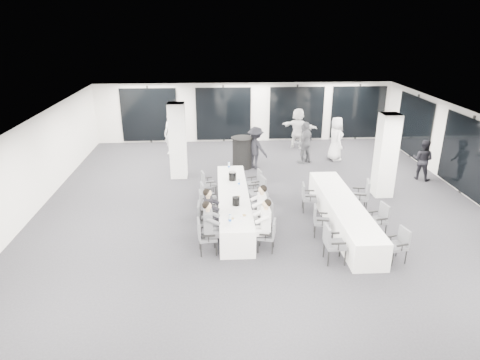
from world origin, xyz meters
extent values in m
cube|color=#232328|center=(0.00, 0.00, -0.01)|extent=(14.00, 16.00, 0.02)
cube|color=silver|center=(0.00, 0.00, 2.81)|extent=(14.00, 16.00, 0.02)
cube|color=silver|center=(-7.01, 0.00, 1.40)|extent=(0.02, 16.00, 2.80)
cube|color=silver|center=(0.00, 8.01, 1.40)|extent=(14.00, 0.02, 2.80)
cube|color=black|center=(0.00, 7.94, 1.35)|extent=(13.60, 0.06, 2.50)
cube|color=black|center=(6.94, 1.00, 1.35)|extent=(0.06, 14.00, 2.50)
cube|color=white|center=(-2.80, 3.20, 1.40)|extent=(0.60, 0.60, 2.80)
cube|color=white|center=(4.20, 1.00, 1.40)|extent=(0.60, 0.60, 2.80)
cube|color=white|center=(-0.90, -0.37, 0.38)|extent=(0.90, 5.00, 0.75)
cube|color=white|center=(2.22, -1.18, 0.38)|extent=(0.90, 5.00, 0.75)
cylinder|color=black|center=(-0.35, 4.08, 0.62)|extent=(0.78, 0.78, 1.23)
cylinder|color=black|center=(-0.35, 4.08, 1.23)|extent=(0.89, 0.89, 0.02)
cube|color=#505258|center=(-1.65, -2.48, 0.44)|extent=(0.50, 0.51, 0.08)
cube|color=#505258|center=(-1.87, -2.50, 0.70)|extent=(0.11, 0.45, 0.45)
cylinder|color=black|center=(-1.87, -2.31, 0.20)|extent=(0.04, 0.04, 0.40)
cylinder|color=black|center=(-1.83, -2.70, 0.20)|extent=(0.04, 0.04, 0.40)
cylinder|color=black|center=(-1.48, -2.27, 0.20)|extent=(0.04, 0.04, 0.40)
cylinder|color=black|center=(-1.44, -2.66, 0.20)|extent=(0.04, 0.04, 0.40)
cube|color=black|center=(-1.68, -2.24, 0.61)|extent=(0.33, 0.07, 0.04)
cube|color=black|center=(-1.63, -2.72, 0.61)|extent=(0.33, 0.07, 0.04)
cube|color=#505258|center=(-1.65, -1.67, 0.48)|extent=(0.51, 0.53, 0.09)
cube|color=#505258|center=(-1.89, -1.66, 0.77)|extent=(0.08, 0.50, 0.50)
cylinder|color=black|center=(-1.86, -1.45, 0.22)|extent=(0.04, 0.04, 0.44)
cylinder|color=black|center=(-1.87, -1.88, 0.22)|extent=(0.04, 0.04, 0.44)
cylinder|color=black|center=(-1.43, -1.46, 0.22)|extent=(0.04, 0.04, 0.44)
cylinder|color=black|center=(-1.44, -1.89, 0.22)|extent=(0.04, 0.04, 0.44)
cube|color=black|center=(-1.65, -1.40, 0.67)|extent=(0.37, 0.05, 0.04)
cube|color=black|center=(-1.66, -1.94, 0.67)|extent=(0.37, 0.05, 0.04)
cube|color=#505258|center=(-1.65, -0.63, 0.44)|extent=(0.51, 0.53, 0.08)
cube|color=#505258|center=(-1.87, -0.66, 0.71)|extent=(0.12, 0.46, 0.45)
cylinder|color=black|center=(-1.88, -0.46, 0.20)|extent=(0.04, 0.04, 0.41)
cylinder|color=black|center=(-1.82, -0.85, 0.20)|extent=(0.04, 0.04, 0.41)
cylinder|color=black|center=(-1.49, -0.41, 0.20)|extent=(0.04, 0.04, 0.41)
cylinder|color=black|center=(-1.43, -0.80, 0.20)|extent=(0.04, 0.04, 0.41)
cube|color=black|center=(-1.69, -0.38, 0.61)|extent=(0.34, 0.08, 0.04)
cube|color=black|center=(-1.62, -0.87, 0.61)|extent=(0.34, 0.08, 0.04)
cube|color=#505258|center=(-1.65, 0.21, 0.41)|extent=(0.50, 0.52, 0.07)
cube|color=#505258|center=(-1.85, 0.17, 0.66)|extent=(0.14, 0.42, 0.42)
cylinder|color=black|center=(-1.87, 0.35, 0.19)|extent=(0.03, 0.03, 0.38)
cylinder|color=black|center=(-1.79, -0.01, 0.19)|extent=(0.03, 0.03, 0.38)
cylinder|color=black|center=(-1.51, 0.43, 0.19)|extent=(0.03, 0.03, 0.38)
cylinder|color=black|center=(-1.44, 0.07, 0.19)|extent=(0.03, 0.03, 0.38)
cube|color=black|center=(-1.70, 0.43, 0.57)|extent=(0.31, 0.10, 0.04)
cube|color=black|center=(-1.61, -0.01, 0.57)|extent=(0.31, 0.10, 0.04)
cube|color=#505258|center=(-1.65, 1.28, 0.41)|extent=(0.51, 0.52, 0.07)
cube|color=#505258|center=(-1.85, 1.24, 0.65)|extent=(0.15, 0.42, 0.42)
cylinder|color=black|center=(-1.87, 1.42, 0.19)|extent=(0.03, 0.03, 0.37)
cylinder|color=black|center=(-1.79, 1.06, 0.19)|extent=(0.03, 0.03, 0.37)
cylinder|color=black|center=(-1.52, 1.50, 0.19)|extent=(0.03, 0.03, 0.37)
cylinder|color=black|center=(-1.44, 1.15, 0.19)|extent=(0.03, 0.03, 0.37)
cube|color=black|center=(-1.71, 1.50, 0.56)|extent=(0.31, 0.11, 0.04)
cube|color=black|center=(-1.60, 1.06, 0.56)|extent=(0.31, 0.11, 0.04)
cube|color=#505258|center=(-0.15, -2.45, 0.41)|extent=(0.50, 0.51, 0.07)
cube|color=#505258|center=(0.04, -2.49, 0.65)|extent=(0.14, 0.42, 0.42)
cylinder|color=black|center=(-0.02, -2.66, 0.19)|extent=(0.03, 0.03, 0.37)
cylinder|color=black|center=(0.06, -2.31, 0.19)|extent=(0.03, 0.03, 0.37)
cylinder|color=black|center=(-0.37, -2.58, 0.19)|extent=(0.03, 0.03, 0.37)
cylinder|color=black|center=(-0.29, -2.23, 0.19)|extent=(0.03, 0.03, 0.37)
cube|color=black|center=(-0.20, -2.67, 0.56)|extent=(0.31, 0.10, 0.04)
cube|color=black|center=(-0.10, -2.23, 0.56)|extent=(0.31, 0.10, 0.04)
cube|color=#505258|center=(-0.15, -1.50, 0.46)|extent=(0.51, 0.53, 0.08)
cube|color=#505258|center=(0.07, -1.48, 0.73)|extent=(0.11, 0.47, 0.47)
cylinder|color=black|center=(0.07, -1.68, 0.21)|extent=(0.04, 0.04, 0.42)
cylinder|color=black|center=(0.03, -1.27, 0.21)|extent=(0.04, 0.04, 0.42)
cylinder|color=black|center=(-0.34, -1.72, 0.21)|extent=(0.04, 0.04, 0.42)
cylinder|color=black|center=(-0.38, -1.31, 0.21)|extent=(0.04, 0.04, 0.42)
cube|color=black|center=(-0.13, -1.75, 0.63)|extent=(0.35, 0.07, 0.04)
cube|color=black|center=(-0.18, -1.24, 0.63)|extent=(0.35, 0.07, 0.04)
cube|color=#505258|center=(-0.15, -0.62, 0.42)|extent=(0.47, 0.48, 0.07)
cube|color=#505258|center=(0.05, -0.60, 0.67)|extent=(0.09, 0.43, 0.43)
cylinder|color=black|center=(0.05, -0.79, 0.19)|extent=(0.03, 0.03, 0.38)
cylinder|color=black|center=(0.02, -0.42, 0.19)|extent=(0.03, 0.03, 0.38)
cylinder|color=black|center=(-0.32, -0.82, 0.19)|extent=(0.03, 0.03, 0.38)
cylinder|color=black|center=(-0.36, -0.45, 0.19)|extent=(0.03, 0.03, 0.38)
cube|color=black|center=(-0.13, -0.85, 0.58)|extent=(0.32, 0.06, 0.04)
cube|color=black|center=(-0.17, -0.39, 0.58)|extent=(0.32, 0.06, 0.04)
cube|color=#505258|center=(-0.15, 0.28, 0.47)|extent=(0.59, 0.60, 0.08)
cube|color=#505258|center=(0.07, 0.34, 0.75)|extent=(0.18, 0.48, 0.48)
cylinder|color=black|center=(0.10, 0.13, 0.21)|extent=(0.04, 0.04, 0.43)
cylinder|color=black|center=(-0.01, 0.54, 0.21)|extent=(0.04, 0.04, 0.43)
cylinder|color=black|center=(-0.30, 0.03, 0.21)|extent=(0.04, 0.04, 0.43)
cylinder|color=black|center=(-0.41, 0.43, 0.21)|extent=(0.04, 0.04, 0.43)
cube|color=black|center=(-0.09, 0.03, 0.64)|extent=(0.35, 0.13, 0.04)
cube|color=black|center=(-0.22, 0.53, 0.64)|extent=(0.35, 0.13, 0.04)
cube|color=#505258|center=(-0.15, 1.16, 0.43)|extent=(0.52, 0.54, 0.08)
cube|color=#505258|center=(0.05, 1.20, 0.68)|extent=(0.15, 0.44, 0.44)
cylinder|color=black|center=(0.07, 1.01, 0.19)|extent=(0.03, 0.03, 0.39)
cylinder|color=black|center=(-0.01, 1.38, 0.19)|extent=(0.03, 0.03, 0.39)
cylinder|color=black|center=(-0.30, 0.93, 0.19)|extent=(0.03, 0.03, 0.39)
cylinder|color=black|center=(-0.38, 1.30, 0.19)|extent=(0.03, 0.03, 0.39)
cube|color=black|center=(-0.10, 0.92, 0.59)|extent=(0.32, 0.11, 0.04)
cube|color=black|center=(-0.20, 1.39, 0.59)|extent=(0.32, 0.11, 0.04)
cube|color=#505258|center=(1.47, -3.09, 0.47)|extent=(0.49, 0.51, 0.08)
cube|color=#505258|center=(1.24, -3.10, 0.75)|extent=(0.07, 0.48, 0.48)
cylinder|color=black|center=(1.26, -2.89, 0.21)|extent=(0.04, 0.04, 0.43)
cylinder|color=black|center=(1.27, -3.31, 0.21)|extent=(0.04, 0.04, 0.43)
cylinder|color=black|center=(1.67, -2.88, 0.21)|extent=(0.04, 0.04, 0.43)
cylinder|color=black|center=(1.68, -3.30, 0.21)|extent=(0.04, 0.04, 0.43)
cube|color=black|center=(1.46, -2.83, 0.64)|extent=(0.35, 0.05, 0.04)
cube|color=black|center=(1.47, -3.35, 0.64)|extent=(0.35, 0.05, 0.04)
cube|color=#505258|center=(1.47, -1.75, 0.42)|extent=(0.50, 0.52, 0.07)
cube|color=#505258|center=(1.27, -1.71, 0.67)|extent=(0.14, 0.43, 0.43)
cylinder|color=black|center=(1.32, -1.53, 0.19)|extent=(0.03, 0.03, 0.38)
cylinder|color=black|center=(1.25, -1.89, 0.19)|extent=(0.03, 0.03, 0.38)
cylinder|color=black|center=(1.69, -1.60, 0.19)|extent=(0.03, 0.03, 0.38)
cylinder|color=black|center=(1.61, -1.96, 0.19)|extent=(0.03, 0.03, 0.38)
cube|color=black|center=(1.51, -1.52, 0.57)|extent=(0.32, 0.10, 0.04)
cube|color=black|center=(1.42, -1.97, 0.57)|extent=(0.32, 0.10, 0.04)
cube|color=#505258|center=(1.47, -0.14, 0.43)|extent=(0.49, 0.50, 0.08)
cube|color=#505258|center=(1.26, -0.12, 0.68)|extent=(0.11, 0.44, 0.43)
cylinder|color=black|center=(1.30, 0.07, 0.19)|extent=(0.03, 0.03, 0.39)
cylinder|color=black|center=(1.26, -0.31, 0.19)|extent=(0.03, 0.03, 0.39)
cylinder|color=black|center=(1.68, 0.02, 0.19)|extent=(0.03, 0.03, 0.39)
cylinder|color=black|center=(1.63, -0.35, 0.19)|extent=(0.03, 0.03, 0.39)
cube|color=black|center=(1.50, 0.09, 0.59)|extent=(0.32, 0.08, 0.04)
cube|color=black|center=(1.44, -0.38, 0.59)|extent=(0.32, 0.08, 0.04)
cube|color=#505258|center=(2.97, -3.17, 0.42)|extent=(0.51, 0.52, 0.07)
cube|color=#505258|center=(3.17, -3.13, 0.67)|extent=(0.14, 0.43, 0.43)
cylinder|color=black|center=(3.19, -3.31, 0.19)|extent=(0.03, 0.03, 0.38)
cylinder|color=black|center=(3.11, -2.95, 0.19)|extent=(0.03, 0.03, 0.38)
cylinder|color=black|center=(2.83, -3.39, 0.19)|extent=(0.03, 0.03, 0.38)
cylinder|color=black|center=(2.75, -3.03, 0.19)|extent=(0.03, 0.03, 0.38)
cube|color=black|center=(3.02, -3.39, 0.57)|extent=(0.32, 0.10, 0.04)
cube|color=black|center=(2.92, -2.94, 0.57)|extent=(0.32, 0.10, 0.04)
cube|color=#505258|center=(2.97, -1.82, 0.44)|extent=(0.53, 0.54, 0.08)
cube|color=#505258|center=(3.18, -1.78, 0.70)|extent=(0.14, 0.45, 0.45)
cylinder|color=black|center=(3.20, -1.97, 0.20)|extent=(0.04, 0.04, 0.40)
cylinder|color=black|center=(3.12, -1.59, 0.20)|extent=(0.04, 0.04, 0.40)
cylinder|color=black|center=(2.81, -2.04, 0.20)|extent=(0.04, 0.04, 0.40)
cylinder|color=black|center=(2.74, -1.66, 0.20)|extent=(0.04, 0.04, 0.40)
cube|color=black|center=(3.01, -2.06, 0.60)|extent=(0.33, 0.10, 0.04)
cube|color=black|center=(2.92, -1.58, 0.60)|extent=(0.33, 0.10, 0.04)
cube|color=#505258|center=(2.97, -0.28, 0.49)|extent=(0.61, 0.63, 0.09)
cube|color=#505258|center=(3.20, -0.34, 0.79)|extent=(0.18, 0.50, 0.50)
cylinder|color=black|center=(3.13, -0.55, 0.22)|extent=(0.04, 0.04, 0.45)
cylinder|color=black|center=(3.23, -0.12, 0.22)|extent=(0.04, 0.04, 0.45)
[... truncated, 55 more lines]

